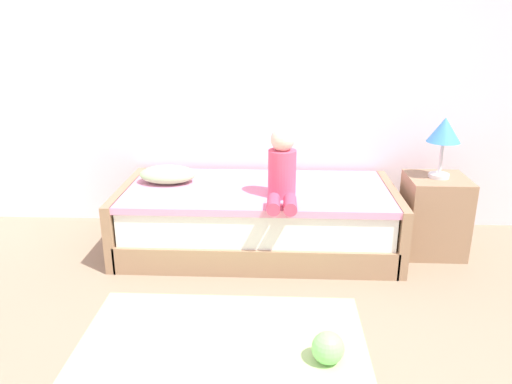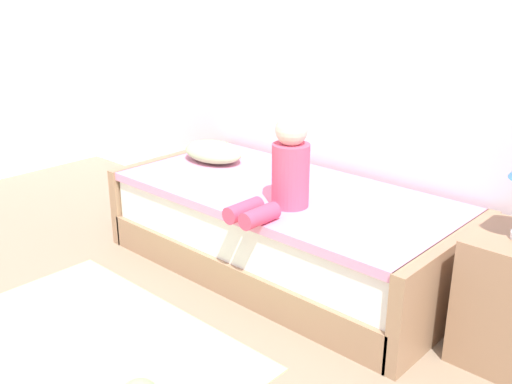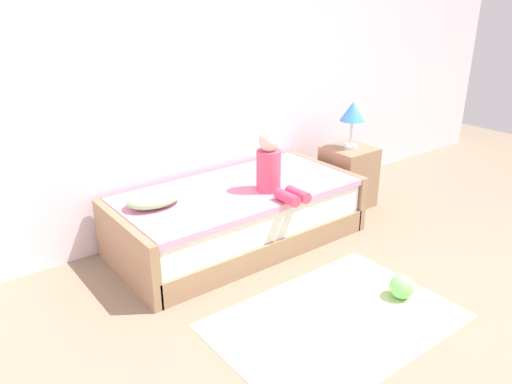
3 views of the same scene
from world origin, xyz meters
TOP-DOWN VIEW (x-y plane):
  - wall_rear at (0.00, 2.60)m, footprint 7.20×0.10m
  - bed at (-0.67, 2.00)m, footprint 2.11×1.00m
  - child_figure at (-0.49, 1.77)m, footprint 0.20×0.51m
  - pillow at (-1.38, 2.10)m, footprint 0.44×0.30m
  - area_rug at (-0.81, 0.70)m, footprint 1.60×1.10m

SIDE VIEW (x-z plane):
  - area_rug at x=-0.81m, z-range 0.00..0.01m
  - bed at x=-0.67m, z-range 0.00..0.50m
  - pillow at x=-1.38m, z-range 0.50..0.63m
  - child_figure at x=-0.49m, z-range 0.45..0.96m
  - wall_rear at x=0.00m, z-range 0.00..2.90m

